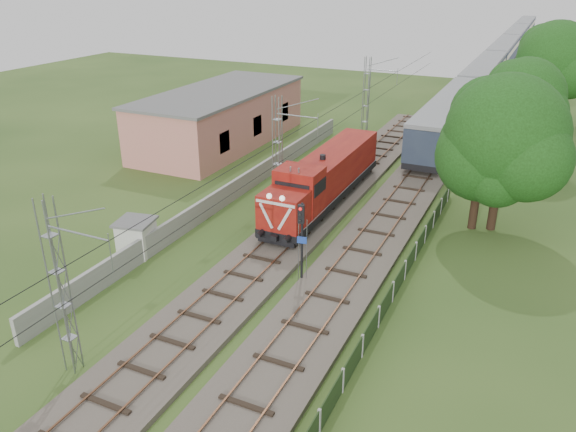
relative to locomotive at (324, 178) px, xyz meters
The scene contains 15 objects.
ground 13.66m from the locomotive, 90.00° to the right, with size 140.00×140.00×0.00m, color #2C481B.
track_main 6.78m from the locomotive, 90.00° to the right, with size 4.20×70.00×0.45m.
track_side 8.44m from the locomotive, 52.49° to the left, with size 4.20×80.00×0.45m.
catenary 3.81m from the locomotive, 153.23° to the right, with size 3.31×70.00×8.00m.
boundary_wall 6.81m from the locomotive, 167.11° to the right, with size 0.25×40.00×1.50m, color #9E9E99.
station_building 18.32m from the locomotive, 144.97° to the left, with size 8.40×20.40×5.22m.
fence 13.28m from the locomotive, 52.66° to the right, with size 0.12×32.00×1.20m.
locomotive is the anchor object (origin of this frame).
coach_rake 69.52m from the locomotive, 85.88° to the left, with size 3.26×121.78×3.77m.
signal_post 11.22m from the locomotive, 74.65° to the right, with size 0.52×0.41×4.74m.
relay_hut 13.94m from the locomotive, 122.17° to the right, with size 2.50×2.50×2.19m.
tree_a 10.82m from the locomotive, ahead, with size 6.13×5.83×7.94m.
tree_b 12.40m from the locomotive, ahead, with size 7.88×7.51×10.22m.
tree_c 20.39m from the locomotive, 54.35° to the left, with size 7.06×6.73×9.16m.
tree_d 35.82m from the locomotive, 67.64° to the left, with size 8.44×8.04×10.94m.
Camera 1 is at (13.66, -21.76, 15.90)m, focal length 35.00 mm.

